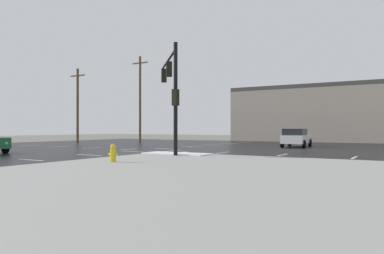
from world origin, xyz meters
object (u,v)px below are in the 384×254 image
(traffic_signal_mast, at_px, (171,83))
(fire_hydrant, at_px, (113,153))
(sedan_white, at_px, (296,137))
(utility_pole_distant, at_px, (140,97))
(utility_pole_far, at_px, (78,104))

(traffic_signal_mast, bearing_deg, fire_hydrant, 147.78)
(sedan_white, relative_size, utility_pole_distant, 0.45)
(sedan_white, distance_m, utility_pole_distant, 20.01)
(fire_hydrant, relative_size, utility_pole_far, 0.09)
(sedan_white, height_order, utility_pole_far, utility_pole_far)
(fire_hydrant, relative_size, sedan_white, 0.17)
(traffic_signal_mast, height_order, fire_hydrant, traffic_signal_mast)
(sedan_white, bearing_deg, utility_pole_far, 91.33)
(fire_hydrant, relative_size, utility_pole_distant, 0.08)
(fire_hydrant, height_order, utility_pole_distant, utility_pole_distant)
(traffic_signal_mast, relative_size, sedan_white, 1.35)
(traffic_signal_mast, height_order, utility_pole_distant, utility_pole_distant)
(fire_hydrant, bearing_deg, utility_pole_distant, 126.24)
(utility_pole_far, bearing_deg, fire_hydrant, -39.00)
(sedan_white, height_order, utility_pole_distant, utility_pole_distant)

